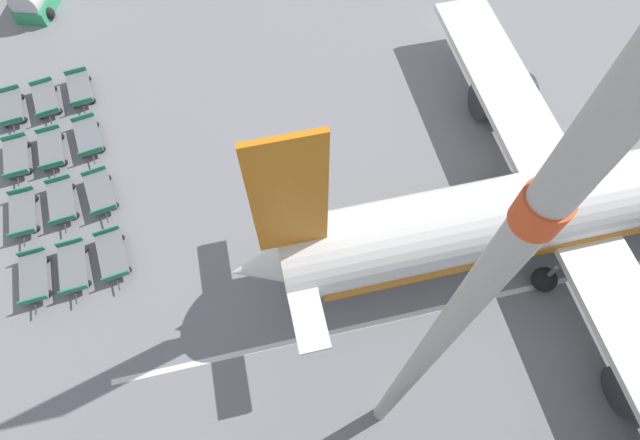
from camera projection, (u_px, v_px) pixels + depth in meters
name	position (u px, v px, depth m)	size (l,w,h in m)	color
ground_plane	(452.00, 34.00, 37.56)	(500.00, 500.00, 0.00)	gray
airplane	(589.00, 200.00, 26.89)	(34.93, 39.62, 13.38)	white
baggage_dolly_row_near_col_a	(11.00, 108.00, 33.55)	(3.83, 1.70, 0.92)	slate
baggage_dolly_row_near_col_b	(16.00, 157.00, 31.61)	(3.81, 1.64, 0.92)	slate
baggage_dolly_row_near_col_c	(23.00, 213.00, 29.68)	(3.82, 1.70, 0.92)	slate
baggage_dolly_row_near_col_d	(34.00, 277.00, 27.76)	(3.82, 1.69, 0.92)	slate
baggage_dolly_row_mid_a_col_a	(46.00, 99.00, 33.88)	(3.85, 1.80, 0.92)	slate
baggage_dolly_row_mid_a_col_b	(51.00, 149.00, 31.91)	(3.81, 1.64, 0.92)	slate
baggage_dolly_row_mid_a_col_c	(62.00, 201.00, 30.08)	(3.81, 1.65, 0.92)	slate
baggage_dolly_row_mid_a_col_d	(73.00, 267.00, 28.04)	(3.82, 1.69, 0.92)	slate
baggage_dolly_row_mid_b_col_a	(80.00, 89.00, 34.33)	(3.83, 1.70, 0.92)	slate
baggage_dolly_row_mid_b_col_b	(88.00, 137.00, 32.38)	(3.84, 1.76, 0.92)	slate
baggage_dolly_row_mid_b_col_c	(100.00, 192.00, 30.38)	(3.85, 1.79, 0.92)	slate
baggage_dolly_row_mid_b_col_d	(112.00, 255.00, 28.40)	(3.83, 1.71, 0.92)	slate
apron_light_mast	(441.00, 336.00, 12.14)	(2.00, 0.72, 26.17)	#ADA89E
stand_guidance_stripe	(457.00, 305.00, 27.49)	(4.34, 37.24, 0.01)	white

